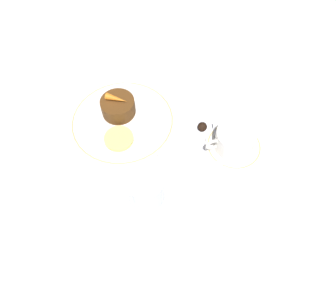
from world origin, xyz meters
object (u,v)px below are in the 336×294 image
fork (194,106)px  dessert_cake (118,107)px  dinner_plate (123,121)px  wine_glass (146,188)px  coffee_cup (235,139)px

fork → dessert_cake: bearing=-7.3°
dinner_plate → dessert_cake: dessert_cake is taller
dinner_plate → fork: size_ratio=1.40×
wine_glass → dessert_cake: 0.25m
dinner_plate → fork: (-0.19, -0.00, -0.01)m
wine_glass → dinner_plate: bearing=-88.2°
wine_glass → fork: bearing=-128.7°
wine_glass → fork: 0.30m
coffee_cup → dinner_plate: bearing=-31.6°
coffee_cup → dessert_cake: 0.29m
dinner_plate → wine_glass: 0.23m
wine_glass → dessert_cake: wine_glass is taller
dinner_plate → wine_glass: size_ratio=2.30×
dessert_cake → wine_glass: bearing=92.2°
wine_glass → fork: (-0.18, -0.23, -0.07)m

